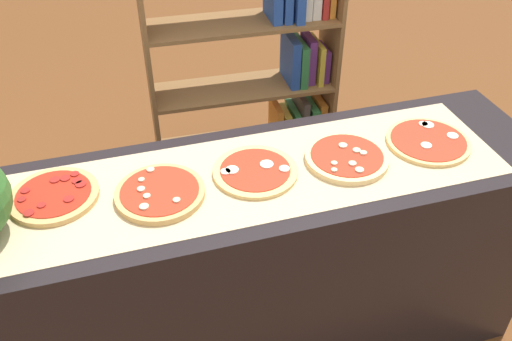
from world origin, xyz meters
TOP-DOWN VIEW (x-y plane):
  - ground_plane at (0.00, 0.00)m, footprint 12.00×12.00m
  - counter at (0.00, 0.00)m, footprint 2.10×0.59m
  - parchment_paper at (0.00, 0.00)m, footprint 1.70×0.47m
  - pizza_pepperoni_0 at (-0.65, 0.07)m, footprint 0.28×0.28m
  - pizza_mushroom_1 at (-0.32, -0.02)m, footprint 0.29×0.29m
  - pizza_mozzarella_2 at (-0.00, 0.01)m, footprint 0.29×0.29m
  - pizza_mushroom_3 at (0.32, -0.01)m, footprint 0.29×0.29m
  - pizza_mozzarella_4 at (0.65, 0.00)m, footprint 0.30×0.30m
  - bookshelf at (0.35, 0.96)m, footprint 0.93×0.32m

SIDE VIEW (x-z plane):
  - ground_plane at x=0.00m, z-range 0.00..0.00m
  - counter at x=0.00m, z-range 0.00..0.91m
  - bookshelf at x=0.35m, z-range 0.01..1.39m
  - parchment_paper at x=0.00m, z-range 0.91..0.91m
  - pizza_mozzarella_2 at x=0.00m, z-range 0.91..0.93m
  - pizza_mozzarella_4 at x=0.65m, z-range 0.91..0.93m
  - pizza_pepperoni_0 at x=-0.65m, z-range 0.91..0.93m
  - pizza_mushroom_3 at x=0.32m, z-range 0.91..0.94m
  - pizza_mushroom_1 at x=-0.32m, z-range 0.91..0.94m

